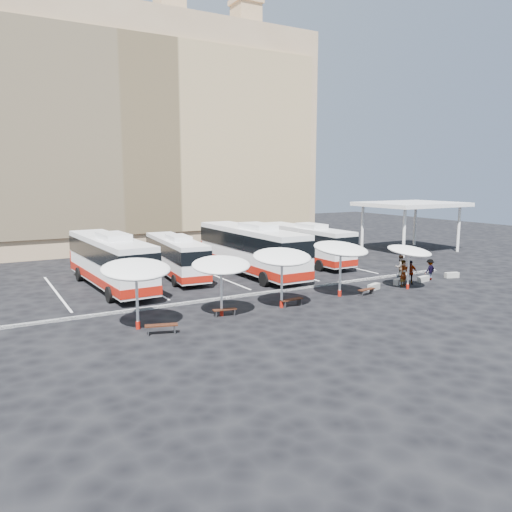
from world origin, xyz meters
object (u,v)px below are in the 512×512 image
sunshade_2 (282,257)px  conc_bench_2 (423,279)px  sunshade_3 (341,249)px  conc_bench_3 (452,275)px  wood_bench_3 (366,290)px  wood_bench_2 (292,301)px  sunshade_1 (221,265)px  passenger_1 (400,267)px  bus_3 (305,243)px  bus_1 (176,255)px  passenger_0 (404,273)px  passenger_2 (410,272)px  conc_bench_0 (374,287)px  wood_bench_1 (225,311)px  bus_0 (110,259)px  sunshade_4 (409,251)px  bus_2 (251,248)px  wood_bench_0 (161,327)px  sunshade_0 (136,269)px  conc_bench_1 (399,281)px  passenger_3 (430,270)px

sunshade_2 → conc_bench_2: bearing=4.6°
sunshade_3 → conc_bench_3: bearing=2.5°
conc_bench_2 → conc_bench_3: bearing=-1.2°
sunshade_2 → wood_bench_3: (6.70, -0.11, -2.79)m
wood_bench_2 → wood_bench_3: size_ratio=1.08×
sunshade_1 → passenger_1: size_ratio=2.24×
bus_3 → wood_bench_2: bearing=-128.8°
bus_1 → passenger_0: 17.44m
wood_bench_2 → conc_bench_2: wood_bench_2 is taller
passenger_2 → conc_bench_0: bearing=-149.8°
conc_bench_3 → wood_bench_1: bearing=-177.2°
bus_0 → passenger_0: bus_0 is taller
sunshade_4 → wood_bench_1: bearing=179.3°
wood_bench_1 → conc_bench_2: (17.30, 1.07, -0.11)m
bus_2 → bus_3: bearing=17.7°
bus_1 → passenger_2: bus_1 is taller
sunshade_4 → wood_bench_0: bearing=-176.2°
sunshade_0 → wood_bench_0: 3.23m
sunshade_1 → conc_bench_1: bearing=4.3°
bus_3 → conc_bench_1: (0.76, -11.01, -1.69)m
wood_bench_0 → wood_bench_2: size_ratio=1.10×
sunshade_3 → bus_2: bearing=98.7°
bus_1 → conc_bench_3: 21.86m
bus_3 → conc_bench_3: bearing=-62.0°
bus_1 → sunshade_1: 12.22m
wood_bench_0 → conc_bench_3: bearing=5.5°
sunshade_1 → wood_bench_1: bearing=-50.4°
wood_bench_3 → bus_3: bearing=73.5°
sunshade_2 → wood_bench_2: sunshade_2 is taller
conc_bench_2 → sunshade_2: bearing=-175.4°
conc_bench_0 → conc_bench_2: size_ratio=1.03×
conc_bench_1 → conc_bench_3: 5.45m
sunshade_2 → wood_bench_3: size_ratio=3.05×
conc_bench_2 → passenger_3: 1.08m
wood_bench_1 → wood_bench_2: (4.53, -0.08, 0.03)m
bus_2 → conc_bench_1: bearing=-49.2°
sunshade_1 → passenger_0: 15.03m
wood_bench_2 → conc_bench_1: wood_bench_2 is taller
wood_bench_3 → passenger_0: (4.23, 0.78, 0.63)m
conc_bench_2 → passenger_1: bearing=118.2°
sunshade_2 → conc_bench_1: size_ratio=3.82×
sunshade_3 → passenger_2: 7.32m
conc_bench_2 → passenger_1: 1.92m
wood_bench_1 → passenger_1: size_ratio=0.75×
sunshade_1 → passenger_2: bearing=2.8°
wood_bench_0 → conc_bench_2: bearing=6.5°
wood_bench_0 → bus_2: bearing=44.7°
wood_bench_0 → conc_bench_1: wood_bench_0 is taller
wood_bench_1 → conc_bench_0: (12.09, 0.83, -0.11)m
conc_bench_1 → conc_bench_0: bearing=-171.2°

